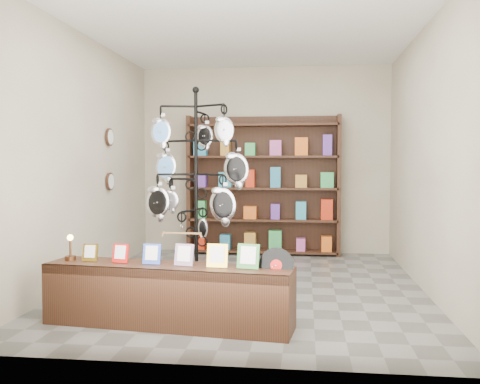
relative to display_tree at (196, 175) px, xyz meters
name	(u,v)px	position (x,y,z in m)	size (l,w,h in m)	color
ground	(248,286)	(0.53, 0.40, -1.32)	(5.00, 5.00, 0.00)	slate
room_envelope	(248,128)	(0.53, 0.40, 0.53)	(5.00, 5.00, 5.00)	#BEB399
display_tree	(196,175)	(0.00, 0.00, 0.00)	(1.17, 1.06, 2.28)	black
front_shelf	(168,295)	(0.00, -1.21, -1.04)	(2.26, 0.71, 0.79)	black
back_shelving	(263,190)	(0.53, 2.70, -0.29)	(2.42, 0.36, 2.20)	black
wall_clocks	(110,159)	(-1.44, 1.20, 0.18)	(0.03, 0.24, 0.84)	black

